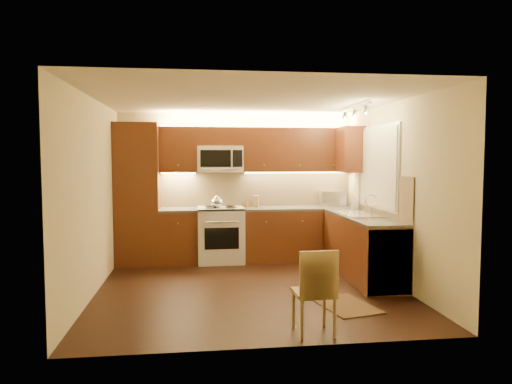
{
  "coord_description": "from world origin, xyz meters",
  "views": [
    {
      "loc": [
        -0.72,
        -6.19,
        1.74
      ],
      "look_at": [
        0.15,
        0.55,
        1.25
      ],
      "focal_mm": 33.31,
      "sensor_mm": 36.0,
      "label": 1
    }
  ],
  "objects": [
    {
      "name": "kettle",
      "position": [
        -0.36,
        1.57,
        1.04
      ],
      "size": [
        0.22,
        0.22,
        0.24
      ],
      "primitive_type": null,
      "rotation": [
        0.0,
        0.0,
        -0.08
      ],
      "color": "silver",
      "rests_on": "stove"
    },
    {
      "name": "spice_jar_b",
      "position": [
        0.14,
        1.89,
        0.94
      ],
      "size": [
        0.04,
        0.04,
        0.09
      ],
      "primitive_type": "cylinder",
      "rotation": [
        0.0,
        0.0,
        -0.14
      ],
      "color": "brown",
      "rests_on": "counter_back_right"
    },
    {
      "name": "upper_cab_bridge",
      "position": [
        -0.3,
        1.82,
        2.09
      ],
      "size": [
        0.76,
        0.35,
        0.31
      ],
      "primitive_type": "cube",
      "color": "#4A220F",
      "rests_on": "wall_back"
    },
    {
      "name": "sink",
      "position": [
        1.7,
        0.55,
        0.98
      ],
      "size": [
        0.52,
        0.86,
        0.15
      ],
      "primitive_type": null,
      "color": "silver",
      "rests_on": "counter_right"
    },
    {
      "name": "counter_back_right",
      "position": [
        1.04,
        1.7,
        0.88
      ],
      "size": [
        1.92,
        0.6,
        0.04
      ],
      "primitive_type": "cube",
      "color": "#383633",
      "rests_on": "base_cab_back_right"
    },
    {
      "name": "counter_right",
      "position": [
        1.7,
        0.4,
        0.88
      ],
      "size": [
        0.6,
        2.0,
        0.04
      ],
      "primitive_type": "cube",
      "color": "#383633",
      "rests_on": "base_cab_right"
    },
    {
      "name": "spice_jar_c",
      "position": [
        0.14,
        1.94,
        0.95
      ],
      "size": [
        0.05,
        0.05,
        0.1
      ],
      "primitive_type": "cylinder",
      "rotation": [
        0.0,
        0.0,
        0.17
      ],
      "color": "silver",
      "rests_on": "counter_back_right"
    },
    {
      "name": "microwave",
      "position": [
        -0.3,
        1.81,
        1.72
      ],
      "size": [
        0.76,
        0.38,
        0.44
      ],
      "primitive_type": null,
      "color": "silver",
      "rests_on": "wall_back"
    },
    {
      "name": "spice_jar_a",
      "position": [
        0.3,
        1.89,
        0.94
      ],
      "size": [
        0.05,
        0.05,
        0.09
      ],
      "primitive_type": "cylinder",
      "rotation": [
        0.0,
        0.0,
        -0.08
      ],
      "color": "silver",
      "rests_on": "counter_back_right"
    },
    {
      "name": "rug",
      "position": [
        1.03,
        -0.9,
        0.01
      ],
      "size": [
        0.72,
        0.93,
        0.01
      ],
      "primitive_type": "cube",
      "rotation": [
        0.0,
        0.0,
        0.23
      ],
      "color": "black",
      "rests_on": "floor"
    },
    {
      "name": "faucet",
      "position": [
        1.88,
        0.55,
        1.05
      ],
      "size": [
        0.2,
        0.04,
        0.3
      ],
      "primitive_type": null,
      "color": "silver",
      "rests_on": "counter_right"
    },
    {
      "name": "window_blinds",
      "position": [
        1.97,
        0.55,
        1.6
      ],
      "size": [
        0.02,
        1.36,
        1.16
      ],
      "primitive_type": "cube",
      "color": "silver",
      "rests_on": "wall_right"
    },
    {
      "name": "base_cab_right",
      "position": [
        1.7,
        0.4,
        0.43
      ],
      "size": [
        0.6,
        2.0,
        0.86
      ],
      "primitive_type": "cube",
      "color": "#4A220F",
      "rests_on": "floor"
    },
    {
      "name": "ceiling",
      "position": [
        0.0,
        0.0,
        2.5
      ],
      "size": [
        4.0,
        4.0,
        0.01
      ],
      "primitive_type": "cube",
      "color": "beige",
      "rests_on": "ground"
    },
    {
      "name": "dishwasher",
      "position": [
        1.7,
        -0.3,
        0.43
      ],
      "size": [
        0.58,
        0.6,
        0.84
      ],
      "primitive_type": "cube",
      "color": "silver",
      "rests_on": "floor"
    },
    {
      "name": "wall_front",
      "position": [
        0.0,
        -2.0,
        1.25
      ],
      "size": [
        4.0,
        0.01,
        2.5
      ],
      "primitive_type": "cube",
      "color": "beige",
      "rests_on": "ground"
    },
    {
      "name": "track_light_bar",
      "position": [
        1.55,
        0.4,
        2.46
      ],
      "size": [
        0.04,
        1.2,
        0.03
      ],
      "primitive_type": "cube",
      "color": "silver",
      "rests_on": "ceiling"
    },
    {
      "name": "upper_cab_back_left",
      "position": [
        -0.99,
        1.82,
        1.88
      ],
      "size": [
        0.62,
        0.35,
        0.75
      ],
      "primitive_type": "cube",
      "color": "#4A220F",
      "rests_on": "wall_back"
    },
    {
      "name": "toaster_oven",
      "position": [
        1.66,
        1.84,
        1.03
      ],
      "size": [
        0.45,
        0.34,
        0.27
      ],
      "primitive_type": "cube",
      "rotation": [
        0.0,
        0.0,
        -0.02
      ],
      "color": "silver",
      "rests_on": "counter_back_right"
    },
    {
      "name": "base_cab_back_right",
      "position": [
        1.04,
        1.7,
        0.43
      ],
      "size": [
        1.92,
        0.6,
        0.86
      ],
      "primitive_type": "cube",
      "color": "#4A220F",
      "rests_on": "floor"
    },
    {
      "name": "wall_right",
      "position": [
        2.0,
        0.0,
        1.25
      ],
      "size": [
        0.01,
        4.0,
        2.5
      ],
      "primitive_type": "cube",
      "color": "beige",
      "rests_on": "ground"
    },
    {
      "name": "counter_back_left",
      "position": [
        -0.99,
        1.7,
        0.88
      ],
      "size": [
        0.62,
        0.6,
        0.04
      ],
      "primitive_type": "cube",
      "color": "#383633",
      "rests_on": "base_cab_back_left"
    },
    {
      "name": "backsplash_right",
      "position": [
        1.99,
        0.4,
        1.2
      ],
      "size": [
        0.02,
        2.0,
        0.6
      ],
      "primitive_type": "cube",
      "color": "tan",
      "rests_on": "wall_right"
    },
    {
      "name": "soap_bottle",
      "position": [
        1.9,
        1.34,
        1.0
      ],
      "size": [
        0.1,
        0.1,
        0.2
      ],
      "primitive_type": "imported",
      "rotation": [
        0.0,
        0.0,
        -0.11
      ],
      "color": "white",
      "rests_on": "counter_right"
    },
    {
      "name": "floor",
      "position": [
        0.0,
        0.0,
        0.0
      ],
      "size": [
        4.0,
        4.0,
        0.01
      ],
      "primitive_type": "cube",
      "color": "black",
      "rests_on": "ground"
    },
    {
      "name": "knife_block",
      "position": [
        0.32,
        1.82,
        1.0
      ],
      "size": [
        0.12,
        0.16,
        0.2
      ],
      "primitive_type": "cube",
      "rotation": [
        0.0,
        0.0,
        -0.23
      ],
      "color": "olive",
      "rests_on": "counter_back_right"
    },
    {
      "name": "window_frame",
      "position": [
        1.99,
        0.55,
        1.6
      ],
      "size": [
        0.03,
        1.44,
        1.24
      ],
      "primitive_type": "cube",
      "color": "silver",
      "rests_on": "wall_right"
    },
    {
      "name": "pantry",
      "position": [
        -1.65,
        1.7,
        1.15
      ],
      "size": [
        0.7,
        0.6,
        2.3
      ],
      "primitive_type": "cube",
      "color": "#4A220F",
      "rests_on": "floor"
    },
    {
      "name": "stove",
      "position": [
        -0.3,
        1.68,
        0.46
      ],
      "size": [
        0.76,
        0.65,
        0.92
      ],
      "primitive_type": null,
      "color": "silver",
      "rests_on": "floor"
    },
    {
      "name": "backsplash_back",
      "position": [
        0.35,
        1.99,
        1.2
      ],
      "size": [
        3.3,
        0.02,
        0.6
      ],
      "primitive_type": "cube",
      "color": "tan",
      "rests_on": "wall_back"
    },
    {
      "name": "wall_left",
      "position": [
        -2.0,
        0.0,
        1.25
      ],
      "size": [
        0.01,
        4.0,
        2.5
      ],
      "primitive_type": "cube",
      "color": "beige",
      "rests_on": "ground"
    },
    {
      "name": "base_cab_back_left",
      "position": [
        -0.99,
        1.7,
        0.43
      ],
      "size": [
        0.62,
        0.6,
        0.86
      ],
      "primitive_type": "cube",
      "color": "#4A220F",
      "rests_on": "floor"
    },
    {
      "name": "dining_chair",
      "position": [
        0.44,
        -1.7,
        0.43
      ],
      "size": [
        0.4,
        0.4,
        0.86
      ],
      "primitive_type": null,
      "rotation": [
        0.0,
        0.0,
        0.04
      ],
      "color": "olive",
      "rests_on": "floor"
    },
    {
      "name": "upper_cab_right_corner",
      "position": [
        1.82,
        1.4,
        1.88
      ],
      "size": [
        0.35,
        0.5,
        0.75
      ],
      "primitive_type": "cube",
      "color": "#4A220F",
      "rests_on": "wall_right"
    },
    {
      "name": "upper_cab_back_right",
      "position": [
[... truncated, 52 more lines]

